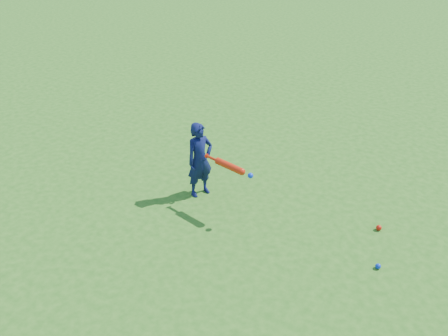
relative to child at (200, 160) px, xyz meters
name	(u,v)px	position (x,y,z in m)	size (l,w,h in m)	color
ground	(234,191)	(0.41, 0.34, -0.61)	(80.00, 80.00, 0.00)	#266618
child	(200,160)	(0.00, 0.00, 0.00)	(0.44, 0.29, 1.21)	#0E1543
ground_ball_red	(379,228)	(2.69, 0.51, -0.57)	(0.08, 0.08, 0.08)	red
ground_ball_blue	(378,266)	(2.92, -0.30, -0.57)	(0.07, 0.07, 0.07)	#0B31C6
bat_swing	(231,167)	(0.67, -0.19, 0.17)	(0.88, 0.24, 0.10)	red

